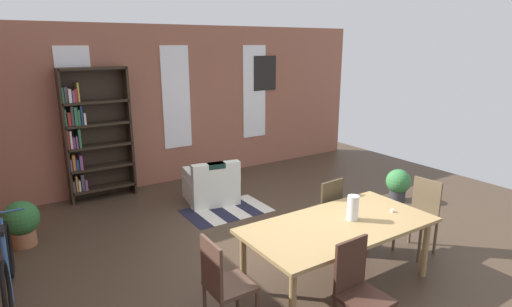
% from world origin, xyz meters
% --- Properties ---
extents(ground_plane, '(9.85, 9.85, 0.00)m').
position_xyz_m(ground_plane, '(0.00, 0.00, 0.00)').
color(ground_plane, '#443326').
extents(back_wall_brick, '(8.53, 0.12, 2.96)m').
position_xyz_m(back_wall_brick, '(0.00, 3.85, 1.48)').
color(back_wall_brick, '#9A5B48').
rests_on(back_wall_brick, ground).
extents(window_pane_0, '(0.55, 0.02, 1.92)m').
position_xyz_m(window_pane_0, '(-1.76, 3.78, 1.63)').
color(window_pane_0, white).
extents(window_pane_1, '(0.55, 0.02, 1.92)m').
position_xyz_m(window_pane_1, '(0.00, 3.78, 1.63)').
color(window_pane_1, white).
extents(window_pane_2, '(0.55, 0.02, 1.92)m').
position_xyz_m(window_pane_2, '(1.76, 3.78, 1.63)').
color(window_pane_2, white).
extents(dining_table, '(2.12, 1.05, 0.74)m').
position_xyz_m(dining_table, '(0.01, -0.63, 0.67)').
color(dining_table, '#9E7F4F').
rests_on(dining_table, ground).
extents(vase_on_table, '(0.13, 0.13, 0.28)m').
position_xyz_m(vase_on_table, '(0.20, -0.63, 0.87)').
color(vase_on_table, silver).
rests_on(vase_on_table, dining_table).
extents(tealight_candle_0, '(0.04, 0.04, 0.03)m').
position_xyz_m(tealight_candle_0, '(0.74, -0.74, 0.75)').
color(tealight_candle_0, silver).
rests_on(tealight_candle_0, dining_table).
extents(dining_chair_far_right, '(0.43, 0.43, 0.95)m').
position_xyz_m(dining_chair_far_right, '(0.49, 0.12, 0.51)').
color(dining_chair_far_right, '#423725').
rests_on(dining_chair_far_right, ground).
extents(dining_chair_head_left, '(0.40, 0.40, 0.95)m').
position_xyz_m(dining_chair_head_left, '(-1.43, -0.63, 0.51)').
color(dining_chair_head_left, brown).
rests_on(dining_chair_head_left, ground).
extents(dining_chair_near_left, '(0.41, 0.41, 0.95)m').
position_xyz_m(dining_chair_near_left, '(-0.47, -1.38, 0.51)').
color(dining_chair_near_left, '#3D241B').
rests_on(dining_chair_near_left, ground).
extents(dining_chair_head_right, '(0.43, 0.43, 0.95)m').
position_xyz_m(dining_chair_head_right, '(1.44, -0.63, 0.51)').
color(dining_chair_head_right, brown).
rests_on(dining_chair_head_right, ground).
extents(bookshelf_tall, '(1.09, 0.29, 2.25)m').
position_xyz_m(bookshelf_tall, '(-1.60, 3.61, 1.15)').
color(bookshelf_tall, '#2D2319').
rests_on(bookshelf_tall, ground).
extents(armchair_white, '(0.92, 0.92, 0.75)m').
position_xyz_m(armchair_white, '(-0.00, 2.40, 0.28)').
color(armchair_white, white).
rests_on(armchair_white, ground).
extents(bicycle_second, '(0.44, 1.67, 0.88)m').
position_xyz_m(bicycle_second, '(-3.06, 1.10, 0.33)').
color(bicycle_second, black).
rests_on(bicycle_second, ground).
extents(potted_plant_by_shelf, '(0.45, 0.45, 0.62)m').
position_xyz_m(potted_plant_by_shelf, '(-2.84, 2.32, 0.34)').
color(potted_plant_by_shelf, '#9E6042').
rests_on(potted_plant_by_shelf, ground).
extents(potted_plant_corner, '(0.42, 0.42, 0.55)m').
position_xyz_m(potted_plant_corner, '(2.69, 0.69, 0.31)').
color(potted_plant_corner, '#333338').
rests_on(potted_plant_corner, ground).
extents(striped_rug, '(1.34, 0.87, 0.01)m').
position_xyz_m(striped_rug, '(-0.00, 1.89, 0.00)').
color(striped_rug, '#1E1E33').
rests_on(striped_rug, ground).
extents(framed_picture, '(0.56, 0.03, 0.72)m').
position_xyz_m(framed_picture, '(2.02, 3.77, 2.01)').
color(framed_picture, black).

